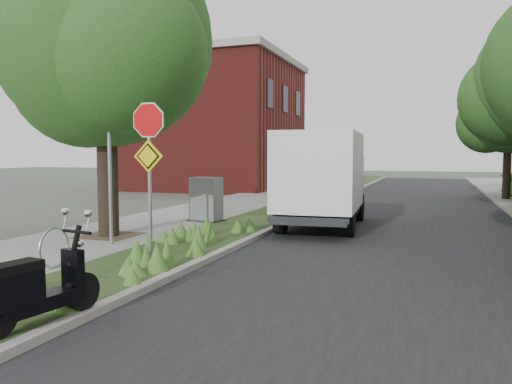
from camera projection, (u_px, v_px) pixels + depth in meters
ground at (202, 279)px, 8.84m from camera, size 120.00×120.00×0.00m
sidewalk_near at (216, 209)px, 19.65m from camera, size 3.50×60.00×0.12m
verge at (283, 211)px, 18.72m from camera, size 2.00×60.00×0.12m
kerb_near at (309, 212)px, 18.38m from camera, size 0.20×60.00×0.13m
road at (408, 218)px, 17.21m from camera, size 7.00×60.00×0.01m
street_tree_main at (104, 51)px, 12.54m from camera, size 6.21×5.54×7.66m
bare_post at (110, 158)px, 11.45m from camera, size 0.08×0.08×4.00m
bike_hoop at (54, 248)px, 9.15m from camera, size 0.06×0.78×0.77m
sign_assembly at (149, 148)px, 9.68m from camera, size 0.94×0.08×3.22m
brick_building at (218, 123)px, 32.37m from camera, size 9.40×10.40×8.30m
far_tree_c at (507, 116)px, 23.12m from camera, size 4.37×3.89×5.93m
scooter_far at (28, 295)px, 5.97m from camera, size 0.56×1.74×0.83m
box_truck at (323, 176)px, 14.85m from camera, size 2.43×5.45×2.41m
utility_cabinet at (206, 200)px, 15.57m from camera, size 1.12×0.84×1.37m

